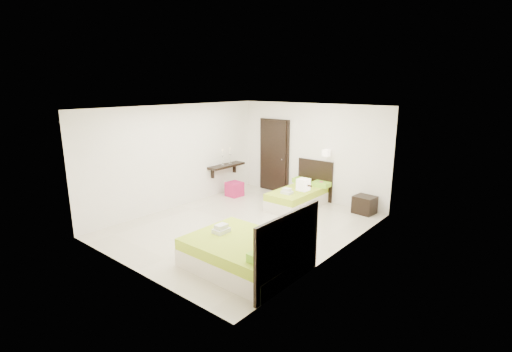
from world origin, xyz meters
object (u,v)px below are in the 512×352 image
Objects in this scene: bed_single at (299,196)px; bed_double at (247,253)px; nightstand at (364,205)px; ottoman at (234,189)px.

bed_double is (1.18, -3.43, 0.01)m from bed_single.
bed_double is at bearing -90.10° from nightstand.
bed_double reaches higher than ottoman.
bed_single is 4.38× the size of ottoman.
nightstand is at bearing 84.88° from bed_double.
ottoman is (-1.90, -0.43, -0.07)m from bed_single.
bed_single reaches higher than nightstand.
nightstand reaches higher than ottoman.
ottoman is at bearing -167.41° from bed_single.
ottoman is (-3.44, -0.96, -0.02)m from nightstand.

